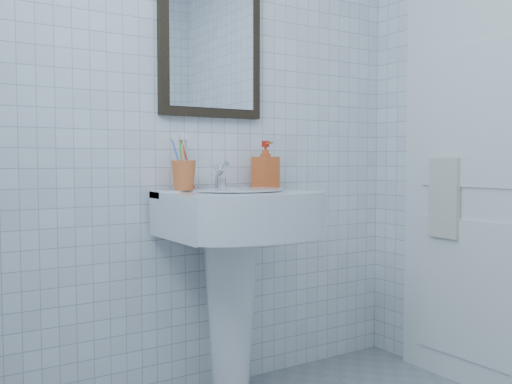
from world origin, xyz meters
TOP-DOWN VIEW (x-y plane):
  - wall_back at (0.00, 1.20)m, footprint 2.20×0.02m
  - washbasin at (0.06, 0.99)m, footprint 0.60×0.44m
  - faucet at (0.06, 1.10)m, footprint 0.05×0.11m
  - toothbrush_cup at (-0.12, 1.10)m, footprint 0.11×0.11m
  - soap_dispenser at (0.29, 1.10)m, footprint 0.11×0.11m
  - wall_mirror at (0.06, 1.18)m, footprint 0.50×0.04m
  - bathroom_door at (1.08, 0.55)m, footprint 0.04×0.80m
  - towel_ring at (1.06, 0.69)m, footprint 0.01×0.18m
  - hand_towel at (1.04, 0.69)m, footprint 0.03×0.16m

SIDE VIEW (x-z plane):
  - washbasin at x=0.06m, z-range 0.16..1.09m
  - hand_towel at x=1.04m, z-range 0.68..1.06m
  - faucet at x=0.06m, z-range 0.91..1.03m
  - toothbrush_cup at x=-0.12m, z-range 0.92..1.05m
  - bathroom_door at x=1.08m, z-range 0.00..2.00m
  - soap_dispenser at x=0.29m, z-range 0.92..1.13m
  - towel_ring at x=1.06m, z-range 0.96..1.14m
  - wall_back at x=0.00m, z-range 0.00..2.50m
  - wall_mirror at x=0.06m, z-range 1.24..1.86m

